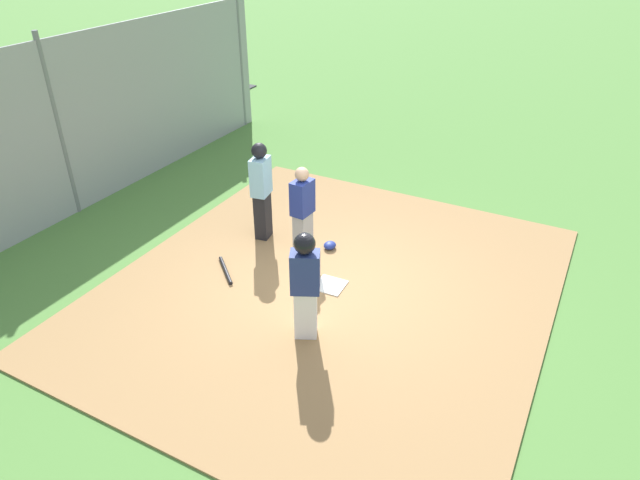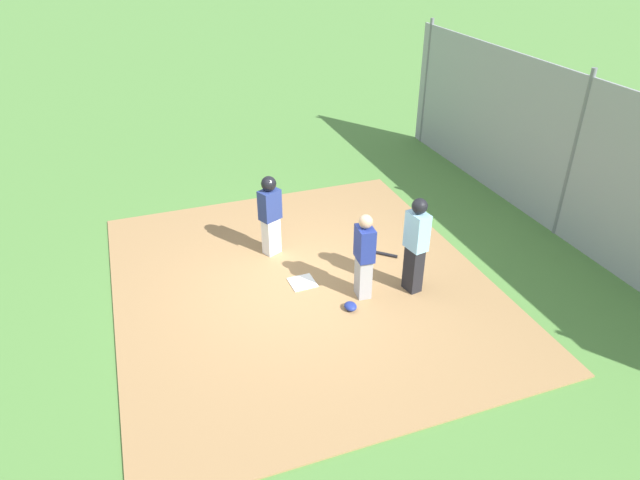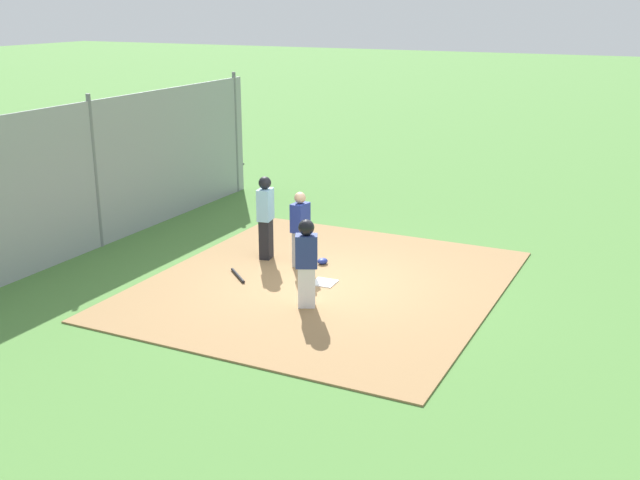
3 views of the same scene
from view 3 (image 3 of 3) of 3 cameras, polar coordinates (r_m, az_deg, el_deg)
ground_plane at (r=14.67m, az=0.31°, el=-3.34°), size 140.00×140.00×0.00m
dirt_infield at (r=14.67m, az=0.31°, el=-3.29°), size 7.20×6.40×0.03m
home_plate at (r=14.66m, az=0.31°, el=-3.20°), size 0.46×0.46×0.02m
catcher at (r=15.35m, az=-1.48°, el=0.87°), size 0.40×0.29×1.55m
umpire at (r=15.84m, az=-4.09°, el=1.82°), size 0.42×0.32×1.75m
runner at (r=13.26m, az=-1.02°, el=-1.35°), size 0.40×0.45×1.60m
baseball_bat at (r=15.05m, az=-6.16°, el=-2.65°), size 0.57×0.63×0.06m
catcher_mask at (r=15.69m, az=0.19°, el=-1.59°), size 0.24×0.20×0.12m
backstop_fence at (r=17.22m, az=-16.44°, el=4.65°), size 12.00×0.10×3.35m
parked_car_red at (r=22.66m, az=-21.04°, el=4.58°), size 4.29×2.07×1.28m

